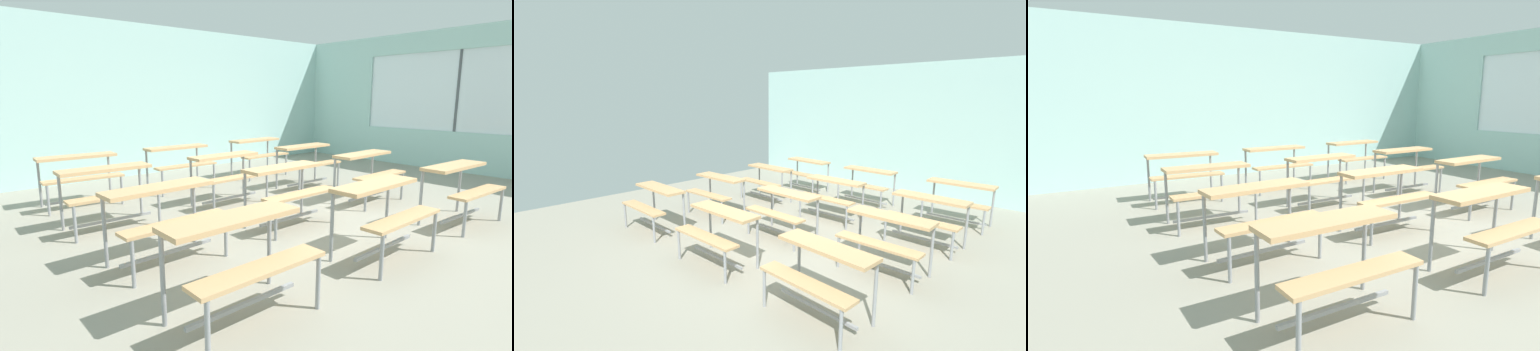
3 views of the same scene
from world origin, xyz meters
The scene contains 13 objects.
ground centered at (0.00, 0.00, -0.03)m, with size 10.00×9.00×0.05m, color gray.
wall_back centered at (0.00, 4.50, 1.50)m, with size 10.00×0.12×3.00m, color #A8D1CC.
desk_bench_r0c0 centered at (-2.13, -1.17, 0.56)m, with size 1.10×0.60×0.74m.
desk_bench_r0c1 centered at (-0.35, -1.20, 0.56)m, with size 1.11×0.61×0.74m.
desk_bench_r1c0 centered at (-2.08, 0.09, 0.56)m, with size 1.13×0.64×0.74m.
desk_bench_r1c1 centered at (-0.37, 0.12, 0.56)m, with size 1.10×0.59×0.74m.
desk_bench_r1c2 centered at (1.37, 0.16, 0.56)m, with size 1.11×0.62×0.74m.
desk_bench_r2c0 centered at (-2.11, 1.47, 0.56)m, with size 1.11×0.61×0.74m.
desk_bench_r2c1 centered at (-0.34, 1.42, 0.56)m, with size 1.12×0.63×0.74m.
desk_bench_r2c2 centered at (1.39, 1.43, 0.56)m, with size 1.10×0.59×0.74m.
desk_bench_r3c0 centered at (-2.07, 2.76, 0.56)m, with size 1.13×0.64×0.74m.
desk_bench_r3c1 centered at (-0.40, 2.76, 0.56)m, with size 1.10×0.59×0.74m.
desk_bench_r3c2 centered at (1.40, 2.78, 0.56)m, with size 1.12×0.63×0.74m.
Camera 3 is at (-3.80, -3.30, 1.60)m, focal length 28.00 mm.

